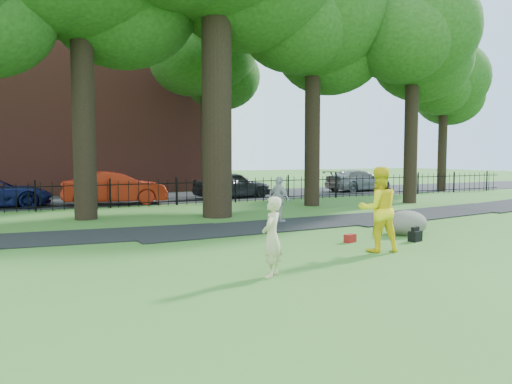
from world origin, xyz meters
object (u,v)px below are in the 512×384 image
woman (272,237)px  man (378,209)px  boulder (407,221)px  red_sedan (115,188)px

woman → man: bearing=153.7°
woman → boulder: (5.94, 2.71, -0.38)m
man → red_sedan: man is taller
woman → boulder: 6.54m
man → red_sedan: size_ratio=0.43×
boulder → red_sedan: size_ratio=0.28×
man → red_sedan: (-3.39, 14.49, -0.24)m
red_sedan → woman: bearing=-173.7°
woman → boulder: woman is taller
boulder → red_sedan: bearing=114.5°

